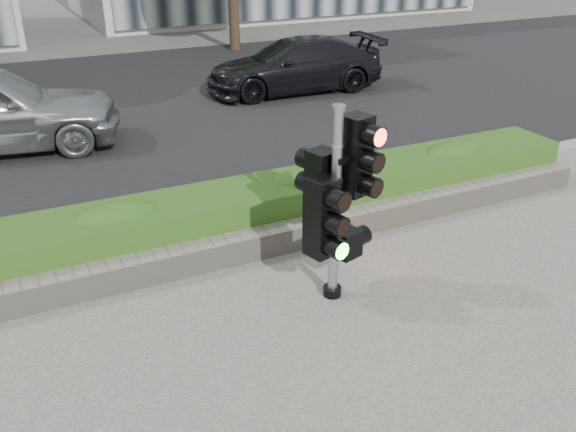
% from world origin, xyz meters
% --- Properties ---
extents(ground, '(120.00, 120.00, 0.00)m').
position_xyz_m(ground, '(0.00, 0.00, 0.00)').
color(ground, '#51514C').
rests_on(ground, ground).
extents(road, '(60.00, 13.00, 0.02)m').
position_xyz_m(road, '(0.00, 10.00, 0.01)').
color(road, black).
rests_on(road, ground).
extents(curb, '(60.00, 0.25, 0.12)m').
position_xyz_m(curb, '(0.00, 3.15, 0.06)').
color(curb, gray).
rests_on(curb, ground).
extents(stone_wall, '(12.00, 0.32, 0.34)m').
position_xyz_m(stone_wall, '(0.00, 1.90, 0.20)').
color(stone_wall, gray).
rests_on(stone_wall, sidewalk).
extents(hedge, '(12.00, 1.00, 0.68)m').
position_xyz_m(hedge, '(0.00, 2.55, 0.37)').
color(hedge, '#5D912C').
rests_on(hedge, sidewalk).
extents(traffic_signal, '(0.84, 0.70, 2.30)m').
position_xyz_m(traffic_signal, '(0.87, 0.67, 1.30)').
color(traffic_signal, black).
rests_on(traffic_signal, sidewalk).
extents(car_dark, '(4.68, 2.12, 1.33)m').
position_xyz_m(car_dark, '(4.78, 9.48, 0.69)').
color(car_dark, black).
rests_on(car_dark, road).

